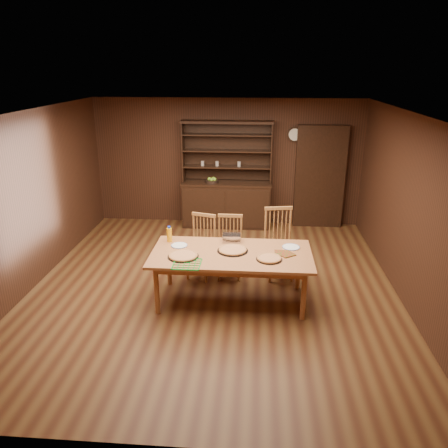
# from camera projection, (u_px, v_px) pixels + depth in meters

# --- Properties ---
(floor) EXTENTS (6.00, 6.00, 0.00)m
(floor) POSITION_uv_depth(u_px,v_px,m) (214.00, 287.00, 6.70)
(floor) COLOR brown
(floor) RESTS_ON ground
(room_shell) EXTENTS (6.00, 6.00, 6.00)m
(room_shell) POSITION_uv_depth(u_px,v_px,m) (213.00, 188.00, 6.16)
(room_shell) COLOR silver
(room_shell) RESTS_ON floor
(china_hutch) EXTENTS (1.84, 0.52, 2.17)m
(china_hutch) POSITION_uv_depth(u_px,v_px,m) (227.00, 198.00, 9.08)
(china_hutch) COLOR black
(china_hutch) RESTS_ON floor
(doorway) EXTENTS (1.00, 0.18, 2.10)m
(doorway) POSITION_uv_depth(u_px,v_px,m) (320.00, 177.00, 8.92)
(doorway) COLOR black
(doorway) RESTS_ON floor
(wall_clock) EXTENTS (0.30, 0.05, 0.30)m
(wall_clock) POSITION_uv_depth(u_px,v_px,m) (295.00, 134.00, 8.72)
(wall_clock) COLOR black
(wall_clock) RESTS_ON room_shell
(dining_table) EXTENTS (2.23, 1.12, 0.75)m
(dining_table) POSITION_uv_depth(u_px,v_px,m) (231.00, 257.00, 6.10)
(dining_table) COLOR #B4723E
(dining_table) RESTS_ON floor
(chair_left) EXTENTS (0.51, 0.50, 1.02)m
(chair_left) POSITION_uv_depth(u_px,v_px,m) (202.00, 244.00, 6.91)
(chair_left) COLOR #B4763D
(chair_left) RESTS_ON floor
(chair_center) EXTENTS (0.41, 0.39, 1.00)m
(chair_center) POSITION_uv_depth(u_px,v_px,m) (230.00, 244.00, 6.93)
(chair_center) COLOR #B4763D
(chair_center) RESTS_ON floor
(chair_right) EXTENTS (0.53, 0.52, 1.13)m
(chair_right) POSITION_uv_depth(u_px,v_px,m) (279.00, 240.00, 6.89)
(chair_right) COLOR #B4763D
(chair_right) RESTS_ON floor
(pizza_left) EXTENTS (0.42, 0.42, 0.04)m
(pizza_left) POSITION_uv_depth(u_px,v_px,m) (183.00, 256.00, 5.94)
(pizza_left) COLOR black
(pizza_left) RESTS_ON dining_table
(pizza_right) EXTENTS (0.35, 0.35, 0.04)m
(pizza_right) POSITION_uv_depth(u_px,v_px,m) (269.00, 258.00, 5.86)
(pizza_right) COLOR black
(pizza_right) RESTS_ON dining_table
(pizza_center) EXTENTS (0.43, 0.43, 0.04)m
(pizza_center) POSITION_uv_depth(u_px,v_px,m) (233.00, 250.00, 6.13)
(pizza_center) COLOR black
(pizza_center) RESTS_ON dining_table
(cooling_rack) EXTENTS (0.35, 0.35, 0.02)m
(cooling_rack) POSITION_uv_depth(u_px,v_px,m) (187.00, 264.00, 5.72)
(cooling_rack) COLOR #0B9925
(cooling_rack) RESTS_ON dining_table
(plate_left) EXTENTS (0.24, 0.24, 0.02)m
(plate_left) POSITION_uv_depth(u_px,v_px,m) (179.00, 245.00, 6.30)
(plate_left) COLOR white
(plate_left) RESTS_ON dining_table
(plate_right) EXTENTS (0.25, 0.25, 0.02)m
(plate_right) POSITION_uv_depth(u_px,v_px,m) (291.00, 247.00, 6.24)
(plate_right) COLOR white
(plate_right) RESTS_ON dining_table
(foil_dish) EXTENTS (0.27, 0.20, 0.10)m
(foil_dish) POSITION_uv_depth(u_px,v_px,m) (232.00, 238.00, 6.46)
(foil_dish) COLOR silver
(foil_dish) RESTS_ON dining_table
(juice_bottle) EXTENTS (0.07, 0.07, 0.24)m
(juice_bottle) POSITION_uv_depth(u_px,v_px,m) (169.00, 234.00, 6.43)
(juice_bottle) COLOR #FFAE0D
(juice_bottle) RESTS_ON dining_table
(pot_holder_a) EXTENTS (0.27, 0.27, 0.01)m
(pot_holder_a) POSITION_uv_depth(u_px,v_px,m) (286.00, 254.00, 6.01)
(pot_holder_a) COLOR #AC1317
(pot_holder_a) RESTS_ON dining_table
(pot_holder_b) EXTENTS (0.20, 0.20, 0.02)m
(pot_holder_b) POSITION_uv_depth(u_px,v_px,m) (282.00, 253.00, 6.04)
(pot_holder_b) COLOR #AC1317
(pot_holder_b) RESTS_ON dining_table
(fruit_bowl) EXTENTS (0.26, 0.26, 0.12)m
(fruit_bowl) POSITION_uv_depth(u_px,v_px,m) (212.00, 181.00, 8.90)
(fruit_bowl) COLOR black
(fruit_bowl) RESTS_ON china_hutch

